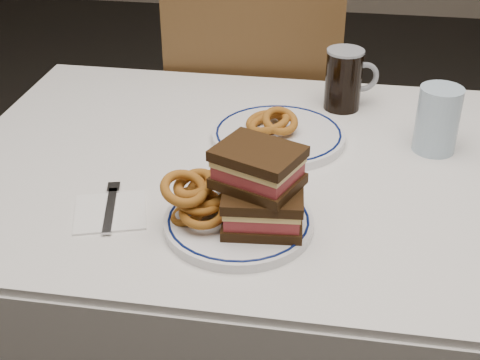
% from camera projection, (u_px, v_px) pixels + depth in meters
% --- Properties ---
extents(dining_table, '(1.27, 0.87, 0.75)m').
position_uv_depth(dining_table, '(276.00, 209.00, 1.35)').
color(dining_table, silver).
rests_on(dining_table, floor).
extents(chair_far, '(0.48, 0.48, 0.98)m').
position_uv_depth(chair_far, '(255.00, 124.00, 1.93)').
color(chair_far, '#442D15').
rests_on(chair_far, floor).
extents(main_plate, '(0.25, 0.25, 0.02)m').
position_uv_depth(main_plate, '(238.00, 222.00, 1.11)').
color(main_plate, white).
rests_on(main_plate, dining_table).
extents(reuben_sandwich, '(0.16, 0.14, 0.13)m').
position_uv_depth(reuben_sandwich, '(260.00, 188.00, 1.06)').
color(reuben_sandwich, black).
rests_on(reuben_sandwich, main_plate).
extents(onion_rings_main, '(0.12, 0.13, 0.10)m').
position_uv_depth(onion_rings_main, '(198.00, 198.00, 1.09)').
color(onion_rings_main, '#65310D').
rests_on(onion_rings_main, main_plate).
extents(ketchup_ramekin, '(0.06, 0.06, 0.03)m').
position_uv_depth(ketchup_ramekin, '(233.00, 187.00, 1.15)').
color(ketchup_ramekin, white).
rests_on(ketchup_ramekin, main_plate).
extents(beer_mug, '(0.12, 0.08, 0.14)m').
position_uv_depth(beer_mug, '(345.00, 79.00, 1.48)').
color(beer_mug, black).
rests_on(beer_mug, dining_table).
extents(water_glass, '(0.08, 0.08, 0.13)m').
position_uv_depth(water_glass, '(437.00, 120.00, 1.31)').
color(water_glass, '#A0BBCF').
rests_on(water_glass, dining_table).
extents(far_plate, '(0.27, 0.27, 0.02)m').
position_uv_depth(far_plate, '(278.00, 135.00, 1.37)').
color(far_plate, white).
rests_on(far_plate, dining_table).
extents(onion_rings_far, '(0.12, 0.11, 0.07)m').
position_uv_depth(onion_rings_far, '(271.00, 122.00, 1.37)').
color(onion_rings_far, '#65310D').
rests_on(onion_rings_far, far_plate).
extents(napkin_fork, '(0.15, 0.17, 0.01)m').
position_uv_depth(napkin_fork, '(110.00, 211.00, 1.15)').
color(napkin_fork, white).
rests_on(napkin_fork, dining_table).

